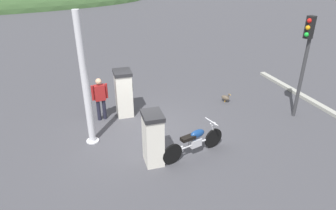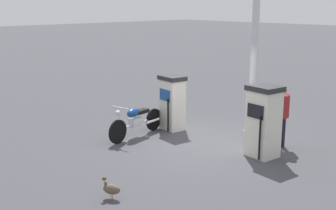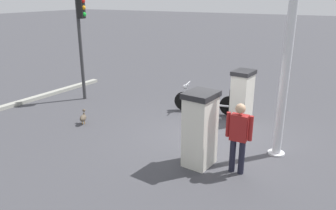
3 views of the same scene
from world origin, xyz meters
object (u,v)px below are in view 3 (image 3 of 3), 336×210
(roadside_traffic_light, at_px, (81,31))
(fuel_pump_near, at_px, (242,96))
(attendant_person, at_px, (239,134))
(canopy_support_pole, at_px, (285,75))
(motorcycle_near_pump, at_px, (205,99))
(wandering_duck, at_px, (83,118))
(fuel_pump_far, at_px, (200,129))

(roadside_traffic_light, bearing_deg, fuel_pump_near, -173.85)
(fuel_pump_near, bearing_deg, attendant_person, 105.71)
(canopy_support_pole, bearing_deg, fuel_pump_near, -50.25)
(fuel_pump_near, bearing_deg, motorcycle_near_pump, -6.15)
(wandering_duck, bearing_deg, canopy_support_pole, -171.34)
(attendant_person, relative_size, canopy_support_pole, 0.39)
(roadside_traffic_light, relative_size, canopy_support_pole, 0.89)
(fuel_pump_near, relative_size, canopy_support_pole, 0.39)
(roadside_traffic_light, bearing_deg, wandering_duck, 130.27)
(fuel_pump_near, height_order, roadside_traffic_light, roadside_traffic_light)
(fuel_pump_near, height_order, fuel_pump_far, fuel_pump_far)
(fuel_pump_near, distance_m, roadside_traffic_light, 5.95)
(fuel_pump_near, distance_m, attendant_person, 3.19)
(roadside_traffic_light, bearing_deg, attendant_person, 159.41)
(attendant_person, xyz_separation_m, roadside_traffic_light, (6.54, -2.46, 1.58))
(motorcycle_near_pump, relative_size, wandering_duck, 4.95)
(fuel_pump_near, height_order, wandering_duck, fuel_pump_near)
(canopy_support_pole, bearing_deg, fuel_pump_far, 43.82)
(attendant_person, distance_m, canopy_support_pole, 1.80)
(fuel_pump_near, relative_size, motorcycle_near_pump, 0.74)
(canopy_support_pole, bearing_deg, motorcycle_near_pump, -34.91)
(wandering_duck, relative_size, roadside_traffic_light, 0.12)
(fuel_pump_far, height_order, wandering_duck, fuel_pump_far)
(fuel_pump_far, relative_size, motorcycle_near_pump, 0.81)
(fuel_pump_far, bearing_deg, canopy_support_pole, -136.18)
(fuel_pump_far, height_order, canopy_support_pole, canopy_support_pole)
(attendant_person, height_order, roadside_traffic_light, roadside_traffic_light)
(wandering_duck, xyz_separation_m, canopy_support_pole, (-5.46, -0.83, 1.76))
(attendant_person, height_order, canopy_support_pole, canopy_support_pole)
(roadside_traffic_light, height_order, canopy_support_pole, canopy_support_pole)
(fuel_pump_far, xyz_separation_m, motorcycle_near_pump, (1.24, -3.26, -0.39))
(roadside_traffic_light, bearing_deg, fuel_pump_far, 156.12)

